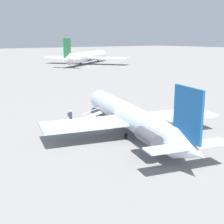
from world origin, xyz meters
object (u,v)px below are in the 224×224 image
object	(u,v)px
airplane_main	(132,117)
airplane_taxiing_distant	(87,56)
boarding_stairs	(81,120)
passenger	(70,116)

from	to	relation	value
airplane_main	airplane_taxiing_distant	xyz separation A→B (m)	(83.83, -46.62, 1.04)
airplane_taxiing_distant	boarding_stairs	bearing A→B (deg)	-159.12
airplane_taxiing_distant	passenger	world-z (taller)	airplane_taxiing_distant
airplane_main	airplane_taxiing_distant	world-z (taller)	airplane_taxiing_distant
airplane_main	boarding_stairs	bearing A→B (deg)	29.05
airplane_taxiing_distant	boarding_stairs	distance (m)	90.33
airplane_taxiing_distant	boarding_stairs	xyz separation A→B (m)	(-76.18, 48.46, -2.69)
boarding_stairs	airplane_taxiing_distant	bearing A→B (deg)	73.07
airplane_main	airplane_taxiing_distant	bearing A→B (deg)	-13.54
airplane_taxiing_distant	boarding_stairs	size ratio (longest dim) A/B	9.58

